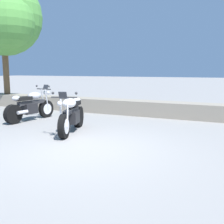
% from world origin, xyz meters
% --- Properties ---
extents(ground_plane, '(120.00, 120.00, 0.00)m').
position_xyz_m(ground_plane, '(0.00, 0.00, 0.00)').
color(ground_plane, gray).
extents(stone_wall, '(36.00, 0.80, 0.55)m').
position_xyz_m(stone_wall, '(0.00, 4.80, 0.28)').
color(stone_wall, gray).
rests_on(stone_wall, ground).
extents(motorcycle_silver_near_left, '(0.67, 2.07, 1.18)m').
position_xyz_m(motorcycle_silver_near_left, '(-3.35, 2.17, 0.49)').
color(motorcycle_silver_near_left, black).
rests_on(motorcycle_silver_near_left, ground).
extents(motorcycle_white_centre, '(0.92, 2.01, 1.18)m').
position_xyz_m(motorcycle_white_centre, '(-1.10, 1.22, 0.49)').
color(motorcycle_white_centre, black).
rests_on(motorcycle_white_centre, ground).
extents(leafy_tree_far_left, '(3.78, 3.60, 5.40)m').
position_xyz_m(leafy_tree_far_left, '(-6.96, 4.68, 4.06)').
color(leafy_tree_far_left, brown).
rests_on(leafy_tree_far_left, stone_wall).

